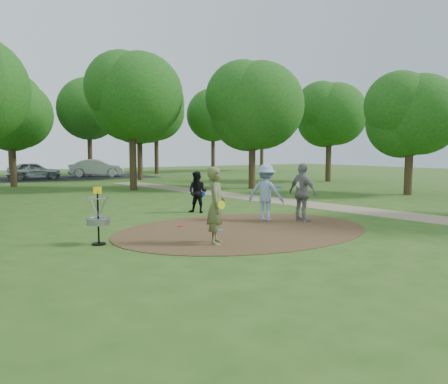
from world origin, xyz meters
TOP-DOWN VIEW (x-y plane):
  - ground at (0.00, 0.00)m, footprint 100.00×100.00m
  - dirt_clearing at (0.00, 0.00)m, footprint 8.40×8.40m
  - footpath at (6.50, 2.00)m, footprint 7.55×39.89m
  - parking_lot at (2.00, 30.00)m, footprint 14.00×8.00m
  - player_observer_with_disc at (-1.83, -1.30)m, footprint 0.85×0.90m
  - player_throwing_with_disc at (1.73, 1.14)m, footprint 1.42×1.48m
  - player_walking_with_disc at (0.58, 4.09)m, footprint 0.99×1.02m
  - player_waiting_with_disc at (2.58, 0.17)m, footprint 0.58×1.24m
  - disc_ground_cyan at (-0.76, 0.27)m, footprint 0.22×0.22m
  - disc_ground_red at (-1.44, 1.58)m, footprint 0.22×0.22m
  - car_left at (-1.52, 29.51)m, footprint 4.47×2.05m
  - car_right at (4.09, 30.13)m, footprint 5.30×3.45m
  - disc_golf_basket at (-4.50, 0.30)m, footprint 0.63×0.63m
  - tree_ring at (1.65, 9.82)m, footprint 36.53×45.55m

SIDE VIEW (x-z plane):
  - ground at x=0.00m, z-range 0.00..0.00m
  - parking_lot at x=2.00m, z-range 0.00..0.01m
  - footpath at x=6.50m, z-range 0.00..0.01m
  - dirt_clearing at x=0.00m, z-range 0.00..0.02m
  - disc_ground_cyan at x=-0.76m, z-range 0.02..0.04m
  - disc_ground_red at x=-1.44m, z-range 0.02..0.04m
  - car_left at x=-1.52m, z-range 0.00..1.48m
  - car_right at x=4.09m, z-range 0.00..1.65m
  - player_walking_with_disc at x=0.58m, z-range 0.00..1.65m
  - disc_golf_basket at x=-4.50m, z-range 0.10..1.64m
  - player_throwing_with_disc at x=1.73m, z-range 0.00..2.00m
  - player_waiting_with_disc at x=2.58m, z-range 0.00..2.06m
  - player_observer_with_disc at x=-1.83m, z-range 0.00..2.07m
  - tree_ring at x=1.65m, z-range 0.45..9.94m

